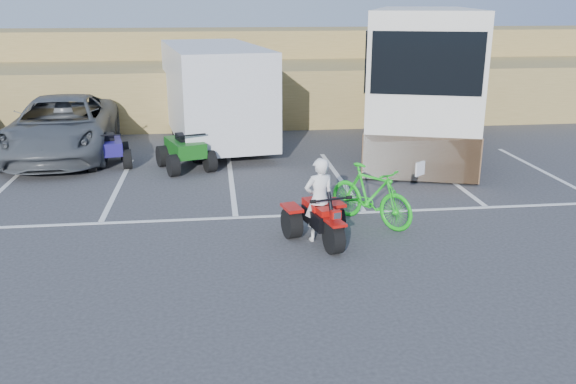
{
  "coord_description": "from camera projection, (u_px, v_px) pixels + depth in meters",
  "views": [
    {
      "loc": [
        -0.36,
        -9.39,
        4.25
      ],
      "look_at": [
        0.89,
        0.86,
        1.0
      ],
      "focal_mm": 38.0,
      "sensor_mm": 36.0,
      "label": 1
    }
  ],
  "objects": [
    {
      "name": "green_dirt_bike",
      "position": [
        371.0,
        195.0,
        11.99
      ],
      "size": [
        1.66,
        1.9,
        1.19
      ],
      "primitive_type": "imported",
      "rotation": [
        0.0,
        0.0,
        0.66
      ],
      "color": "#14BF19",
      "rests_on": "ground"
    },
    {
      "name": "grey_pickup",
      "position": [
        62.0,
        127.0,
        17.33
      ],
      "size": [
        3.06,
        6.08,
        1.65
      ],
      "primitive_type": "imported",
      "rotation": [
        0.0,
        0.0,
        0.05
      ],
      "color": "#4B4F53",
      "rests_on": "ground"
    },
    {
      "name": "red_trike_atv",
      "position": [
        322.0,
        242.0,
        11.2
      ],
      "size": [
        1.46,
        1.74,
        0.99
      ],
      "primitive_type": null,
      "rotation": [
        0.0,
        0.0,
        0.23
      ],
      "color": "#AC0E09",
      "rests_on": "ground"
    },
    {
      "name": "ground",
      "position": [
        241.0,
        266.0,
        10.2
      ],
      "size": [
        100.0,
        100.0,
        0.0
      ],
      "primitive_type": "plane",
      "color": "#343436",
      "rests_on": "ground"
    },
    {
      "name": "grass_embankment",
      "position": [
        222.0,
        75.0,
        24.43
      ],
      "size": [
        40.0,
        8.5,
        3.1
      ],
      "color": "olive",
      "rests_on": "ground"
    },
    {
      "name": "quad_atv_blue",
      "position": [
        110.0,
        165.0,
        16.44
      ],
      "size": [
        1.38,
        1.68,
        0.97
      ],
      "primitive_type": null,
      "rotation": [
        0.0,
        0.0,
        0.2
      ],
      "color": "navy",
      "rests_on": "ground"
    },
    {
      "name": "quad_atv_green",
      "position": [
        186.0,
        169.0,
        16.1
      ],
      "size": [
        1.66,
        1.92,
        1.06
      ],
      "primitive_type": null,
      "rotation": [
        0.0,
        0.0,
        0.32
      ],
      "color": "#135313",
      "rests_on": "ground"
    },
    {
      "name": "rv_motorhome",
      "position": [
        420.0,
        83.0,
        19.48
      ],
      "size": [
        6.06,
        11.39,
        3.98
      ],
      "rotation": [
        0.0,
        0.0,
        -0.31
      ],
      "color": "silver",
      "rests_on": "ground"
    },
    {
      "name": "cargo_trailer",
      "position": [
        214.0,
        91.0,
        18.55
      ],
      "size": [
        3.49,
        6.7,
        2.98
      ],
      "rotation": [
        0.0,
        0.0,
        0.15
      ],
      "color": "silver",
      "rests_on": "ground"
    },
    {
      "name": "parking_stripes",
      "position": [
        270.0,
        192.0,
        14.15
      ],
      "size": [
        28.0,
        5.16,
        0.01
      ],
      "color": "white",
      "rests_on": "ground"
    },
    {
      "name": "rider",
      "position": [
        319.0,
        200.0,
        11.1
      ],
      "size": [
        0.64,
        0.5,
        1.57
      ],
      "primitive_type": "imported",
      "rotation": [
        0.0,
        0.0,
        3.37
      ],
      "color": "white",
      "rests_on": "ground"
    }
  ]
}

